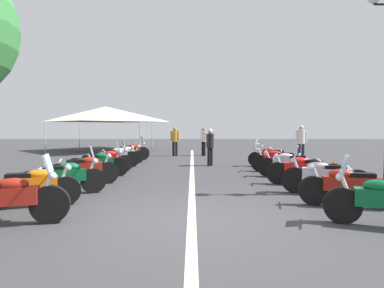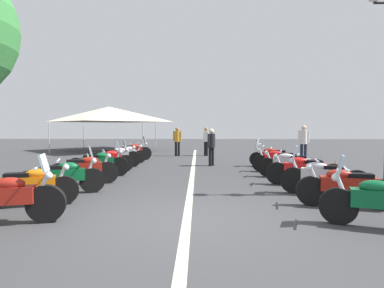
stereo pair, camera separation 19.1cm
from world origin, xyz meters
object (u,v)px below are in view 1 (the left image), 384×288
bystander_2 (175,139)px  bystander_3 (301,140)px  motorcycle_left_row_6 (114,156)px  motorcycle_left_row_8 (130,151)px  event_tent (105,114)px  motorcycle_left_row_0 (3,199)px  motorcycle_left_row_4 (98,163)px  motorcycle_right_row_4 (290,164)px  traffic_cone_2 (334,168)px  motorcycle_right_row_1 (349,186)px  motorcycle_left_row_2 (64,176)px  motorcycle_left_row_7 (124,154)px  motorcycle_left_row_5 (107,160)px  motorcycle_right_row_2 (324,176)px  bystander_0 (210,144)px  motorcycle_right_row_6 (272,156)px  motorcycle_right_row_5 (279,160)px  bystander_1 (204,139)px  motorcycle_left_row_3 (84,169)px  motorcycle_right_row_3 (304,169)px

bystander_2 → bystander_3: bearing=78.1°
motorcycle_left_row_6 → motorcycle_left_row_8: motorcycle_left_row_8 is taller
motorcycle_left_row_8 → event_tent: 7.77m
motorcycle_left_row_0 → bystander_2: 13.31m
motorcycle_left_row_4 → motorcycle_right_row_4: motorcycle_left_row_4 is taller
motorcycle_left_row_4 → traffic_cone_2: motorcycle_left_row_4 is taller
motorcycle_right_row_1 → bystander_3: size_ratio=1.16×
motorcycle_right_row_4 → event_tent: event_tent is taller
motorcycle_left_row_2 → motorcycle_left_row_7: bearing=68.1°
motorcycle_left_row_4 → motorcycle_left_row_5: motorcycle_left_row_4 is taller
motorcycle_left_row_0 → motorcycle_left_row_8: (10.66, -0.05, 0.00)m
motorcycle_left_row_2 → event_tent: bearing=79.9°
motorcycle_right_row_2 → event_tent: size_ratio=0.31×
motorcycle_left_row_7 → bystander_0: (-0.86, -3.99, 0.51)m
motorcycle_left_row_2 → motorcycle_left_row_8: 8.20m
motorcycle_right_row_6 → event_tent: event_tent is taller
motorcycle_left_row_4 → bystander_3: bearing=14.1°
motorcycle_right_row_5 → traffic_cone_2: bearing=162.5°
bystander_1 → motorcycle_right_row_4: bearing=74.5°
bystander_0 → bystander_3: size_ratio=0.91×
motorcycle_left_row_4 → motorcycle_left_row_5: (1.16, 0.02, -0.01)m
motorcycle_right_row_5 → bystander_3: bystander_3 is taller
motorcycle_left_row_6 → motorcycle_right_row_4: 7.08m
motorcycle_left_row_3 → motorcycle_left_row_2: bearing=-114.3°
motorcycle_right_row_2 → traffic_cone_2: motorcycle_right_row_2 is taller
motorcycle_left_row_7 → motorcycle_right_row_1: size_ratio=0.91×
motorcycle_right_row_5 → traffic_cone_2: size_ratio=3.33×
motorcycle_left_row_7 → motorcycle_right_row_5: 7.04m
motorcycle_right_row_1 → event_tent: event_tent is taller
motorcycle_right_row_1 → motorcycle_right_row_6: size_ratio=1.05×
motorcycle_left_row_7 → motorcycle_right_row_4: (-4.08, -6.50, 0.02)m
motorcycle_left_row_2 → motorcycle_left_row_0: bearing=-112.0°
traffic_cone_2 → motorcycle_right_row_1: bearing=159.5°
motorcycle_right_row_6 → bystander_0: (0.42, 2.60, 0.49)m
traffic_cone_2 → motorcycle_left_row_8: bearing=56.5°
motorcycle_left_row_7 → traffic_cone_2: motorcycle_left_row_7 is taller
motorcycle_left_row_2 → motorcycle_right_row_6: bearing=18.2°
motorcycle_left_row_7 → motorcycle_right_row_3: bearing=-60.4°
bystander_0 → bystander_3: 4.81m
motorcycle_left_row_2 → motorcycle_right_row_1: 6.65m
motorcycle_left_row_2 → motorcycle_right_row_3: 6.62m
motorcycle_right_row_3 → bystander_3: size_ratio=1.22×
motorcycle_left_row_7 → bystander_0: size_ratio=1.15×
motorcycle_left_row_4 → motorcycle_right_row_2: (-2.83, -6.51, 0.00)m
motorcycle_right_row_2 → bystander_2: bearing=-47.1°
motorcycle_left_row_7 → motorcycle_right_row_5: motorcycle_right_row_5 is taller
motorcycle_left_row_3 → traffic_cone_2: bearing=-11.5°
motorcycle_left_row_3 → motorcycle_left_row_5: bearing=69.0°
bystander_2 → bystander_3: size_ratio=0.95×
motorcycle_left_row_4 → motorcycle_right_row_4: size_ratio=0.96×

